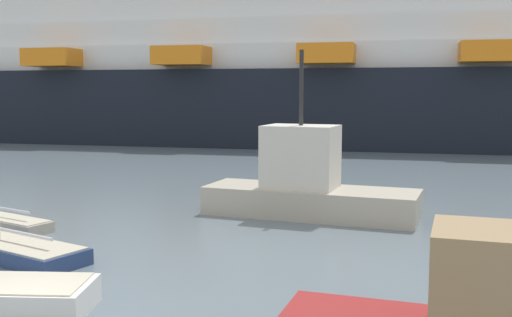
% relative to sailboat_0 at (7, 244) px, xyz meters
% --- Properties ---
extents(sailboat_0, '(6.03, 3.32, 8.43)m').
position_rel_sailboat_0_xyz_m(sailboat_0, '(0.00, 0.00, 0.00)').
color(sailboat_0, navy).
rests_on(sailboat_0, ground_plane).
extents(sailboat_2, '(4.85, 2.44, 7.27)m').
position_rel_sailboat_0_xyz_m(sailboat_2, '(-2.98, 3.35, -0.03)').
color(sailboat_2, '#BCB29E').
rests_on(sailboat_2, ground_plane).
extents(fishing_boat_1, '(8.81, 3.39, 6.72)m').
position_rel_sailboat_0_xyz_m(fishing_boat_1, '(7.62, 8.66, 0.87)').
color(fishing_boat_1, '#BCB29E').
rests_on(fishing_boat_1, ground_plane).
extents(cruise_ship, '(126.15, 24.52, 24.46)m').
position_rel_sailboat_0_xyz_m(cruise_ship, '(-9.32, 43.01, 7.50)').
color(cruise_ship, black).
rests_on(cruise_ship, ground_plane).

